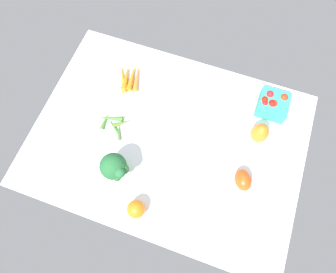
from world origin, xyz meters
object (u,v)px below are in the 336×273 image
heirloom_tomato_orange (136,209)px  berry_basket (273,104)px  broccoli_head (115,167)px  carrot_bunch (130,77)px  bell_pepper_orange (260,133)px  okra_pile (113,122)px  roma_tomato (243,180)px

heirloom_tomato_orange → berry_basket: bearing=-122.5°
berry_basket → broccoli_head: bearing=44.3°
carrot_bunch → berry_basket: size_ratio=1.37×
bell_pepper_orange → okra_pile: bell_pepper_orange is taller
bell_pepper_orange → berry_basket: bearing=-98.8°
roma_tomato → carrot_bunch: 62.14cm
roma_tomato → broccoli_head: broccoli_head is taller
heirloom_tomato_orange → broccoli_head: bearing=-41.3°
roma_tomato → okra_pile: (53.73, -6.24, -2.08)cm
broccoli_head → okra_pile: (9.93, -18.66, -7.75)cm
okra_pile → berry_basket: size_ratio=1.24×
carrot_bunch → heirloom_tomato_orange: heirloom_tomato_orange is taller
bell_pepper_orange → carrot_bunch: bearing=-9.0°
broccoli_head → heirloom_tomato_orange: bearing=138.7°
carrot_bunch → berry_basket: 59.29cm
broccoli_head → bell_pepper_orange: (-44.88, -31.14, -3.52)cm
berry_basket → roma_tomato: bearing=84.3°
bell_pepper_orange → carrot_bunch: 57.51cm
okra_pile → carrot_bunch: (1.86, -21.48, 0.32)cm
broccoli_head → okra_pile: broccoli_head is taller
broccoli_head → carrot_bunch: size_ratio=0.87×
roma_tomato → heirloom_tomato_orange: 39.38cm
heirloom_tomato_orange → roma_tomato: bearing=-145.1°
roma_tomato → heirloom_tomato_orange: heirloom_tomato_orange is taller
roma_tomato → broccoli_head: (43.80, 12.42, 5.67)cm
broccoli_head → okra_pile: bearing=-62.0°
bell_pepper_orange → heirloom_tomato_orange: bell_pepper_orange is taller
roma_tomato → okra_pile: size_ratio=0.56×
carrot_bunch → berry_basket: berry_basket is taller
bell_pepper_orange → carrot_bunch: size_ratio=0.65×
okra_pile → heirloom_tomato_orange: size_ratio=2.18×
bell_pepper_orange → heirloom_tomato_orange: (33.39, 41.24, -1.85)cm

